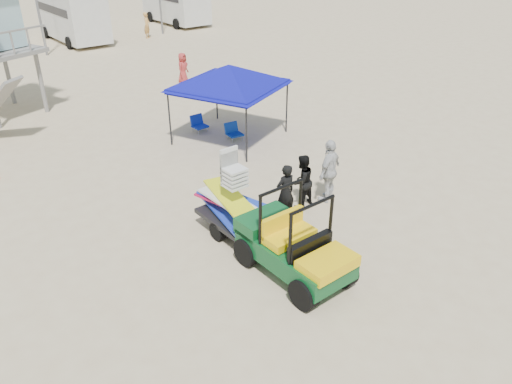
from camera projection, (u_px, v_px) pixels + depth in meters
ground at (324, 302)px, 10.88m from camera, size 140.00×140.00×0.00m
utility_cart at (295, 240)px, 11.26m from camera, size 1.44×2.75×2.09m
surf_trailer at (234, 204)px, 12.92m from camera, size 1.31×2.41×2.13m
man_left at (285, 192)px, 13.57m from camera, size 0.63×0.44×1.64m
man_mid at (302, 181)px, 14.22m from camera, size 0.79×0.63×1.59m
man_right at (329, 171)px, 14.44m from camera, size 1.21×0.79×1.92m
canopy_blue at (229, 69)px, 17.88m from camera, size 4.41×4.41×3.22m
beach_chair_b at (233, 131)px, 18.92m from camera, size 0.60×0.64×0.64m
beach_chair_c at (198, 123)px, 19.66m from camera, size 0.55×0.59×0.64m
rv_mid_right at (72, 14)px, 33.91m from camera, size 2.64×7.00×3.25m
rv_far_right at (175, 0)px, 39.88m from camera, size 2.64×6.60×3.25m
distant_beachgoers at (3, 83)px, 22.84m from camera, size 21.44×12.21×1.75m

